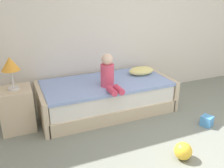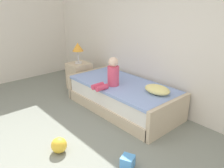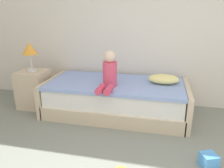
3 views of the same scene
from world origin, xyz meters
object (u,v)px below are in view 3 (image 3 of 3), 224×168
(table_lamp, at_px, (30,50))
(pillow, at_px, (164,79))
(bed, at_px, (116,98))
(child_figure, at_px, (109,73))
(toy_block, at_px, (208,161))
(nightstand, at_px, (34,89))

(table_lamp, xyz_separation_m, pillow, (2.04, 0.13, -0.37))
(bed, relative_size, child_figure, 4.14)
(child_figure, height_order, toy_block, child_figure)
(nightstand, relative_size, toy_block, 4.02)
(nightstand, bearing_deg, table_lamp, 0.00)
(pillow, xyz_separation_m, toy_block, (0.48, -1.13, -0.49))
(table_lamp, relative_size, child_figure, 0.88)
(bed, relative_size, pillow, 4.80)
(nightstand, distance_m, child_figure, 1.38)
(child_figure, relative_size, toy_block, 3.41)
(nightstand, distance_m, table_lamp, 0.64)
(toy_block, bearing_deg, bed, 138.62)
(nightstand, distance_m, pillow, 2.06)
(nightstand, relative_size, pillow, 1.36)
(child_figure, bearing_deg, table_lamp, 171.56)
(nightstand, height_order, table_lamp, table_lamp)
(bed, xyz_separation_m, pillow, (0.69, 0.10, 0.32))
(bed, xyz_separation_m, child_figure, (-0.05, -0.23, 0.46))
(pillow, bearing_deg, toy_block, -67.07)
(nightstand, bearing_deg, bed, 1.48)
(nightstand, relative_size, table_lamp, 1.33)
(table_lamp, xyz_separation_m, toy_block, (2.52, -0.99, -0.86))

